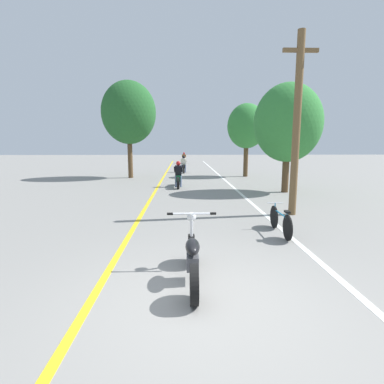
{
  "coord_description": "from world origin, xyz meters",
  "views": [
    {
      "loc": [
        -0.31,
        -4.19,
        2.32
      ],
      "look_at": [
        -0.05,
        4.62,
        0.9
      ],
      "focal_mm": 28.0,
      "sensor_mm": 36.0,
      "label": 1
    }
  ],
  "objects_px": {
    "motorcycle_rider_mid": "(184,166)",
    "roadside_tree_right_far": "(247,126)",
    "motorcycle_rider_far": "(184,159)",
    "bicycle_parked": "(280,221)",
    "motorcycle_foreground": "(192,257)",
    "roadside_tree_right_near": "(288,123)",
    "motorcycle_rider_lead": "(178,177)",
    "utility_pole": "(297,123)",
    "roadside_tree_left": "(129,113)"
  },
  "relations": [
    {
      "from": "utility_pole",
      "to": "roadside_tree_right_near",
      "type": "relative_size",
      "value": 1.12
    },
    {
      "from": "motorcycle_rider_mid",
      "to": "motorcycle_foreground",
      "type": "bearing_deg",
      "value": -89.69
    },
    {
      "from": "roadside_tree_left",
      "to": "utility_pole",
      "type": "bearing_deg",
      "value": -56.9
    },
    {
      "from": "roadside_tree_left",
      "to": "motorcycle_rider_mid",
      "type": "bearing_deg",
      "value": 45.8
    },
    {
      "from": "roadside_tree_left",
      "to": "motorcycle_rider_lead",
      "type": "distance_m",
      "value": 6.83
    },
    {
      "from": "utility_pole",
      "to": "motorcycle_rider_far",
      "type": "bearing_deg",
      "value": 97.73
    },
    {
      "from": "roadside_tree_right_far",
      "to": "bicycle_parked",
      "type": "relative_size",
      "value": 2.96
    },
    {
      "from": "motorcycle_rider_mid",
      "to": "motorcycle_rider_far",
      "type": "xyz_separation_m",
      "value": [
        0.06,
        10.98,
        -0.02
      ]
    },
    {
      "from": "motorcycle_foreground",
      "to": "motorcycle_rider_mid",
      "type": "bearing_deg",
      "value": 90.31
    },
    {
      "from": "motorcycle_foreground",
      "to": "motorcycle_rider_lead",
      "type": "bearing_deg",
      "value": 92.1
    },
    {
      "from": "motorcycle_rider_mid",
      "to": "bicycle_parked",
      "type": "distance_m",
      "value": 17.2
    },
    {
      "from": "motorcycle_rider_lead",
      "to": "motorcycle_rider_mid",
      "type": "distance_m",
      "value": 8.33
    },
    {
      "from": "roadside_tree_right_near",
      "to": "roadside_tree_left",
      "type": "relative_size",
      "value": 0.79
    },
    {
      "from": "roadside_tree_left",
      "to": "bicycle_parked",
      "type": "xyz_separation_m",
      "value": [
        6.14,
        -13.24,
        -4.02
      ]
    },
    {
      "from": "bicycle_parked",
      "to": "roadside_tree_left",
      "type": "bearing_deg",
      "value": 114.88
    },
    {
      "from": "utility_pole",
      "to": "motorcycle_rider_mid",
      "type": "height_order",
      "value": "utility_pole"
    },
    {
      "from": "utility_pole",
      "to": "bicycle_parked",
      "type": "xyz_separation_m",
      "value": [
        -1.09,
        -2.14,
        -2.62
      ]
    },
    {
      "from": "roadside_tree_left",
      "to": "bicycle_parked",
      "type": "height_order",
      "value": "roadside_tree_left"
    },
    {
      "from": "utility_pole",
      "to": "roadside_tree_right_far",
      "type": "relative_size",
      "value": 1.12
    },
    {
      "from": "motorcycle_foreground",
      "to": "motorcycle_rider_far",
      "type": "bearing_deg",
      "value": 90.09
    },
    {
      "from": "motorcycle_foreground",
      "to": "roadside_tree_right_near",
      "type": "bearing_deg",
      "value": 63.0
    },
    {
      "from": "roadside_tree_left",
      "to": "roadside_tree_right_far",
      "type": "bearing_deg",
      "value": 4.1
    },
    {
      "from": "motorcycle_rider_lead",
      "to": "motorcycle_rider_far",
      "type": "height_order",
      "value": "motorcycle_rider_lead"
    },
    {
      "from": "roadside_tree_right_far",
      "to": "bicycle_parked",
      "type": "xyz_separation_m",
      "value": [
        -1.95,
        -13.82,
        -3.18
      ]
    },
    {
      "from": "roadside_tree_right_near",
      "to": "motorcycle_rider_far",
      "type": "bearing_deg",
      "value": 102.81
    },
    {
      "from": "roadside_tree_left",
      "to": "motorcycle_rider_lead",
      "type": "bearing_deg",
      "value": -53.54
    },
    {
      "from": "motorcycle_foreground",
      "to": "motorcycle_rider_far",
      "type": "distance_m",
      "value": 30.61
    },
    {
      "from": "motorcycle_rider_lead",
      "to": "bicycle_parked",
      "type": "distance_m",
      "value": 9.13
    },
    {
      "from": "roadside_tree_right_near",
      "to": "motorcycle_foreground",
      "type": "height_order",
      "value": "roadside_tree_right_near"
    },
    {
      "from": "motorcycle_rider_far",
      "to": "bicycle_parked",
      "type": "relative_size",
      "value": 1.2
    },
    {
      "from": "roadside_tree_right_near",
      "to": "roadside_tree_right_far",
      "type": "xyz_separation_m",
      "value": [
        -0.47,
        7.06,
        0.24
      ]
    },
    {
      "from": "utility_pole",
      "to": "motorcycle_rider_lead",
      "type": "bearing_deg",
      "value": 120.6
    },
    {
      "from": "motorcycle_foreground",
      "to": "motorcycle_rider_lead",
      "type": "height_order",
      "value": "motorcycle_rider_lead"
    },
    {
      "from": "roadside_tree_left",
      "to": "motorcycle_rider_mid",
      "type": "relative_size",
      "value": 3.11
    },
    {
      "from": "motorcycle_rider_lead",
      "to": "motorcycle_rider_far",
      "type": "distance_m",
      "value": 19.31
    },
    {
      "from": "roadside_tree_left",
      "to": "motorcycle_rider_mid",
      "type": "xyz_separation_m",
      "value": [
        3.67,
        3.77,
        -3.84
      ]
    },
    {
      "from": "utility_pole",
      "to": "roadside_tree_left",
      "type": "xyz_separation_m",
      "value": [
        -7.23,
        11.1,
        1.41
      ]
    },
    {
      "from": "roadside_tree_right_near",
      "to": "motorcycle_rider_lead",
      "type": "height_order",
      "value": "roadside_tree_right_near"
    },
    {
      "from": "motorcycle_rider_far",
      "to": "motorcycle_rider_lead",
      "type": "bearing_deg",
      "value": -91.08
    },
    {
      "from": "roadside_tree_left",
      "to": "motorcycle_foreground",
      "type": "distance_m",
      "value": 16.77
    },
    {
      "from": "utility_pole",
      "to": "motorcycle_foreground",
      "type": "bearing_deg",
      "value": -126.03
    },
    {
      "from": "roadside_tree_left",
      "to": "motorcycle_rider_far",
      "type": "height_order",
      "value": "roadside_tree_left"
    },
    {
      "from": "roadside_tree_right_near",
      "to": "motorcycle_rider_lead",
      "type": "bearing_deg",
      "value": 159.67
    },
    {
      "from": "motorcycle_rider_far",
      "to": "bicycle_parked",
      "type": "bearing_deg",
      "value": -85.07
    },
    {
      "from": "motorcycle_rider_mid",
      "to": "roadside_tree_right_far",
      "type": "bearing_deg",
      "value": -35.84
    },
    {
      "from": "motorcycle_rider_mid",
      "to": "bicycle_parked",
      "type": "height_order",
      "value": "motorcycle_rider_mid"
    },
    {
      "from": "bicycle_parked",
      "to": "motorcycle_rider_mid",
      "type": "bearing_deg",
      "value": 98.27
    },
    {
      "from": "utility_pole",
      "to": "motorcycle_rider_far",
      "type": "distance_m",
      "value": 26.21
    },
    {
      "from": "roadside_tree_right_near",
      "to": "motorcycle_rider_mid",
      "type": "height_order",
      "value": "roadside_tree_right_near"
    },
    {
      "from": "roadside_tree_right_near",
      "to": "roadside_tree_right_far",
      "type": "height_order",
      "value": "roadside_tree_right_near"
    }
  ]
}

